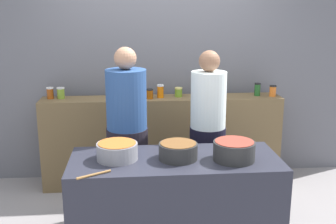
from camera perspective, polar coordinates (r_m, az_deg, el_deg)
The scene contains 20 objects.
storefront_wall at distance 4.92m, azimuth -1.15°, elevation 8.25°, with size 4.80×0.12×3.00m, color slate.
display_shelf at distance 4.78m, azimuth -0.80°, elevation -4.02°, with size 2.70×0.36×1.03m, color brown.
prep_table at distance 3.53m, azimuth 0.96°, elevation -12.69°, with size 1.70×0.70×0.83m, color #292B37.
preserve_jar_0 at distance 4.76m, azimuth -15.92°, elevation 2.54°, with size 0.08×0.08×0.13m.
preserve_jar_1 at distance 4.73m, azimuth -14.54°, elevation 2.56°, with size 0.09×0.09×0.13m.
preserve_jar_2 at distance 4.56m, azimuth -6.68°, elevation 2.45°, with size 0.08×0.08×0.12m.
preserve_jar_3 at distance 4.63m, azimuth -3.79°, elevation 2.66°, with size 0.07×0.07×0.12m.
preserve_jar_4 at distance 4.58m, azimuth -2.52°, elevation 2.51°, with size 0.08×0.08×0.11m.
preserve_jar_5 at distance 4.63m, azimuth -1.05°, elevation 2.88°, with size 0.08×0.08×0.15m.
preserve_jar_6 at distance 4.68m, azimuth 1.46°, elevation 2.76°, with size 0.09×0.09×0.11m.
preserve_jar_7 at distance 4.74m, azimuth 5.04°, elevation 2.90°, with size 0.08×0.08×0.11m.
preserve_jar_8 at distance 4.73m, azimuth 6.60°, elevation 2.78°, with size 0.07×0.07×0.10m.
preserve_jar_9 at distance 4.84m, azimuth 12.20°, elevation 3.06°, with size 0.07×0.07×0.14m.
preserve_jar_10 at distance 4.85m, azimuth 14.22°, elevation 2.85°, with size 0.08×0.08×0.12m.
cooking_pot_left at distance 3.34m, azimuth -7.01°, elevation -5.37°, with size 0.33×0.33×0.14m.
cooking_pot_center at distance 3.33m, azimuth 1.41°, elevation -5.40°, with size 0.31×0.31×0.14m.
cooking_pot_right at distance 3.34m, azimuth 9.08°, elevation -5.29°, with size 0.33×0.33×0.16m.
wooden_spoon at distance 3.08m, azimuth -10.17°, elevation -8.48°, with size 0.02×0.02×0.27m, color #9E703D.
cook_with_tongs at distance 3.96m, azimuth -5.61°, elevation -4.43°, with size 0.39×0.39×1.67m.
cook_in_cap at distance 4.08m, azimuth 5.45°, elevation -4.07°, with size 0.35×0.35×1.63m.
Camera 1 is at (-0.34, -3.43, 2.02)m, focal length 44.28 mm.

